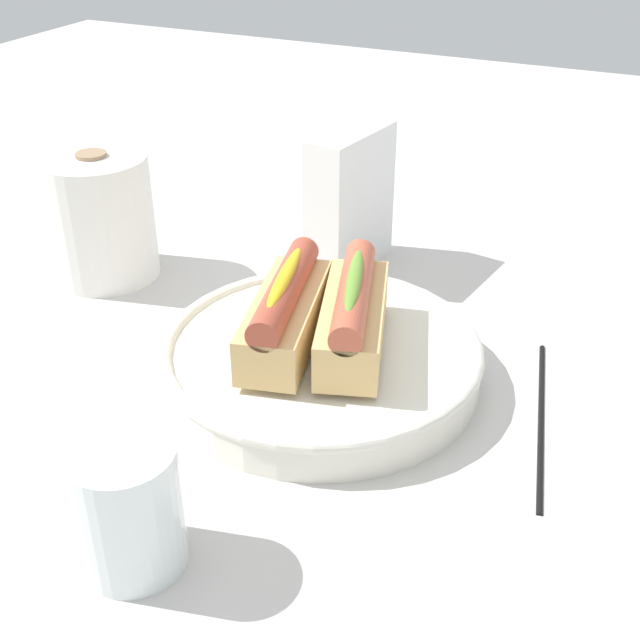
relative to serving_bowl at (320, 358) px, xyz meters
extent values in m
plane|color=beige|center=(-0.01, 0.00, -0.02)|extent=(2.40, 2.40, 0.00)
cylinder|color=silver|center=(0.00, 0.00, 0.00)|extent=(0.27, 0.27, 0.03)
torus|color=silver|center=(0.00, 0.00, 0.01)|extent=(0.27, 0.27, 0.01)
cube|color=#DBB270|center=(0.01, -0.03, 0.04)|extent=(0.16, 0.09, 0.04)
cylinder|color=#BC563D|center=(0.01, -0.03, 0.07)|extent=(0.15, 0.07, 0.03)
ellipsoid|color=olive|center=(0.01, -0.03, 0.08)|extent=(0.11, 0.05, 0.01)
cube|color=#DBB270|center=(-0.01, 0.03, 0.04)|extent=(0.16, 0.08, 0.04)
cylinder|color=#A84733|center=(-0.01, 0.03, 0.07)|extent=(0.15, 0.06, 0.03)
ellipsoid|color=gold|center=(-0.01, 0.03, 0.08)|extent=(0.11, 0.04, 0.01)
cylinder|color=white|center=(-0.24, 0.02, 0.02)|extent=(0.07, 0.07, 0.09)
cylinder|color=silver|center=(-0.24, 0.02, 0.01)|extent=(0.06, 0.06, 0.05)
cylinder|color=white|center=(0.08, 0.29, 0.04)|extent=(0.11, 0.11, 0.13)
cylinder|color=#997A5B|center=(0.08, 0.29, 0.11)|extent=(0.03, 0.03, 0.00)
cube|color=white|center=(0.21, 0.06, 0.05)|extent=(0.12, 0.06, 0.15)
cylinder|color=black|center=(0.02, -0.19, -0.02)|extent=(0.22, 0.05, 0.01)
camera|label=1|loc=(-0.52, -0.24, 0.38)|focal=45.59mm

